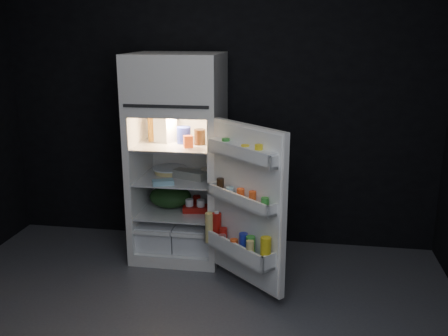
% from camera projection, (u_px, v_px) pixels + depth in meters
% --- Properties ---
extents(wall_back, '(4.00, 0.00, 2.70)m').
position_uv_depth(wall_back, '(218.00, 99.00, 4.54)').
color(wall_back, black).
rests_on(wall_back, ground).
extents(wall_front, '(4.00, 0.00, 2.70)m').
position_uv_depth(wall_front, '(0.00, 271.00, 1.31)').
color(wall_front, black).
rests_on(wall_front, ground).
extents(refrigerator, '(0.76, 0.71, 1.78)m').
position_uv_depth(refrigerator, '(179.00, 150.00, 4.33)').
color(refrigerator, white).
rests_on(refrigerator, ground).
extents(fridge_door, '(0.66, 0.63, 1.22)m').
position_uv_depth(fridge_door, '(245.00, 208.00, 3.70)').
color(fridge_door, white).
rests_on(fridge_door, ground).
extents(milk_jug, '(0.19, 0.19, 0.24)m').
position_uv_depth(milk_jug, '(165.00, 128.00, 4.29)').
color(milk_jug, white).
rests_on(milk_jug, refrigerator).
extents(mayo_jar, '(0.13, 0.13, 0.14)m').
position_uv_depth(mayo_jar, '(184.00, 135.00, 4.25)').
color(mayo_jar, '#1C299A').
rests_on(mayo_jar, refrigerator).
extents(jam_jar, '(0.12, 0.12, 0.13)m').
position_uv_depth(jam_jar, '(200.00, 137.00, 4.20)').
color(jam_jar, black).
rests_on(jam_jar, refrigerator).
extents(amber_bottle, '(0.09, 0.09, 0.22)m').
position_uv_depth(amber_bottle, '(153.00, 128.00, 4.33)').
color(amber_bottle, orange).
rests_on(amber_bottle, refrigerator).
extents(small_carton, '(0.09, 0.08, 0.10)m').
position_uv_depth(small_carton, '(188.00, 142.00, 4.09)').
color(small_carton, '#E24F1A').
rests_on(small_carton, refrigerator).
extents(egg_carton, '(0.31, 0.21, 0.07)m').
position_uv_depth(egg_carton, '(190.00, 175.00, 4.29)').
color(egg_carton, gray).
rests_on(egg_carton, refrigerator).
extents(pie, '(0.27, 0.27, 0.04)m').
position_uv_depth(pie, '(170.00, 171.00, 4.46)').
color(pie, tan).
rests_on(pie, refrigerator).
extents(flat_package, '(0.19, 0.15, 0.04)m').
position_uv_depth(flat_package, '(163.00, 182.00, 4.12)').
color(flat_package, '#7FB2C4').
rests_on(flat_package, refrigerator).
extents(wrapped_pkg, '(0.15, 0.13, 0.05)m').
position_uv_depth(wrapped_pkg, '(208.00, 171.00, 4.43)').
color(wrapped_pkg, beige).
rests_on(wrapped_pkg, refrigerator).
extents(produce_bag, '(0.46, 0.43, 0.20)m').
position_uv_depth(produce_bag, '(170.00, 196.00, 4.46)').
color(produce_bag, '#193815').
rests_on(produce_bag, refrigerator).
extents(yogurt_tray, '(0.25, 0.16, 0.05)m').
position_uv_depth(yogurt_tray, '(196.00, 209.00, 4.36)').
color(yogurt_tray, '#9F130D').
rests_on(yogurt_tray, refrigerator).
extents(small_can_red, '(0.07, 0.07, 0.09)m').
position_uv_depth(small_can_red, '(197.00, 201.00, 4.51)').
color(small_can_red, '#9F130D').
rests_on(small_can_red, refrigerator).
extents(small_can_silver, '(0.08, 0.08, 0.09)m').
position_uv_depth(small_can_silver, '(210.00, 200.00, 4.53)').
color(small_can_silver, silver).
rests_on(small_can_silver, refrigerator).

